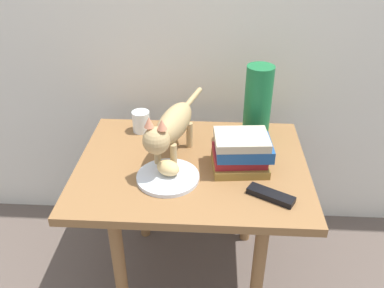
% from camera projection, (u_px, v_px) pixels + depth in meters
% --- Properties ---
extents(ground_plane, '(6.00, 6.00, 0.00)m').
position_uv_depth(ground_plane, '(192.00, 275.00, 1.75)').
color(ground_plane, brown).
extents(side_table, '(0.81, 0.63, 0.58)m').
position_uv_depth(side_table, '(192.00, 181.00, 1.48)').
color(side_table, olive).
rests_on(side_table, ground).
extents(plate, '(0.21, 0.21, 0.01)m').
position_uv_depth(plate, '(168.00, 177.00, 1.36)').
color(plate, silver).
rests_on(plate, side_table).
extents(bread_roll, '(0.10, 0.09, 0.05)m').
position_uv_depth(bread_roll, '(168.00, 168.00, 1.35)').
color(bread_roll, '#E0BC7A').
rests_on(bread_roll, plate).
extents(cat, '(0.18, 0.47, 0.23)m').
position_uv_depth(cat, '(171.00, 127.00, 1.40)').
color(cat, tan).
rests_on(cat, side_table).
extents(book_stack, '(0.21, 0.18, 0.13)m').
position_uv_depth(book_stack, '(241.00, 152.00, 1.39)').
color(book_stack, olive).
rests_on(book_stack, side_table).
extents(green_vase, '(0.10, 0.10, 0.30)m').
position_uv_depth(green_vase, '(258.00, 105.00, 1.51)').
color(green_vase, '#196B38').
rests_on(green_vase, side_table).
extents(candle_jar, '(0.07, 0.07, 0.08)m').
position_uv_depth(candle_jar, '(141.00, 122.00, 1.62)').
color(candle_jar, silver).
rests_on(candle_jar, side_table).
extents(tv_remote, '(0.15, 0.11, 0.02)m').
position_uv_depth(tv_remote, '(271.00, 195.00, 1.27)').
color(tv_remote, black).
rests_on(tv_remote, side_table).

